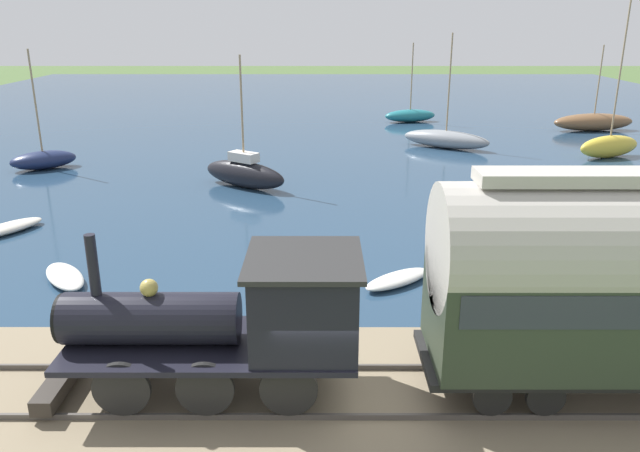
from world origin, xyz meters
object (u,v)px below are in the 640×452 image
(steam_locomotive, at_px, (243,315))
(rowboat_mid_harbor, at_px, (398,279))
(rowboat_off_pier, at_px, (7,228))
(sailboat_navy, at_px, (43,159))
(passenger_coach, at_px, (637,277))
(sailboat_yellow, at_px, (609,146))
(rowboat_far_out, at_px, (566,287))
(sailboat_gray, at_px, (446,139))
(sailboat_teal, at_px, (410,115))
(sailboat_brown, at_px, (593,122))
(rowboat_near_shore, at_px, (65,276))
(sailboat_black, at_px, (244,173))

(steam_locomotive, bearing_deg, rowboat_mid_harbor, -30.86)
(rowboat_off_pier, height_order, rowboat_mid_harbor, rowboat_off_pier)
(sailboat_navy, distance_m, rowboat_mid_harbor, 23.63)
(passenger_coach, xyz_separation_m, rowboat_off_pier, (11.55, 18.38, -2.90))
(sailboat_yellow, distance_m, rowboat_far_out, 21.68)
(passenger_coach, height_order, sailboat_gray, sailboat_gray)
(passenger_coach, height_order, sailboat_teal, sailboat_teal)
(sailboat_navy, bearing_deg, sailboat_yellow, -118.14)
(sailboat_gray, bearing_deg, sailboat_navy, 135.74)
(sailboat_brown, bearing_deg, rowboat_near_shore, 127.55)
(steam_locomotive, relative_size, rowboat_off_pier, 2.12)
(rowboat_far_out, bearing_deg, sailboat_teal, 33.75)
(sailboat_navy, height_order, rowboat_near_shore, sailboat_navy)
(passenger_coach, xyz_separation_m, rowboat_far_out, (5.95, -1.18, -2.87))
(rowboat_off_pier, bearing_deg, sailboat_gray, -108.60)
(rowboat_near_shore, bearing_deg, sailboat_gray, 17.82)
(sailboat_yellow, distance_m, sailboat_brown, 9.78)
(sailboat_yellow, height_order, sailboat_navy, sailboat_yellow)
(sailboat_yellow, height_order, rowboat_near_shore, sailboat_yellow)
(rowboat_mid_harbor, bearing_deg, rowboat_near_shore, 51.11)
(steam_locomotive, xyz_separation_m, rowboat_off_pier, (11.55, 10.59, -2.08))
(sailboat_navy, relative_size, rowboat_off_pier, 2.10)
(sailboat_navy, bearing_deg, steam_locomotive, 178.12)
(sailboat_black, bearing_deg, steam_locomotive, -138.50)
(sailboat_yellow, height_order, sailboat_brown, sailboat_yellow)
(sailboat_teal, bearing_deg, sailboat_navy, 114.00)
(sailboat_black, height_order, rowboat_far_out, sailboat_black)
(sailboat_navy, xyz_separation_m, sailboat_brown, (12.31, -35.35, 0.12))
(rowboat_near_shore, relative_size, rowboat_mid_harbor, 1.04)
(steam_locomotive, xyz_separation_m, rowboat_near_shore, (6.85, 6.53, -2.09))
(sailboat_teal, xyz_separation_m, rowboat_far_out, (-32.73, -0.25, -0.31))
(rowboat_near_shore, relative_size, rowboat_far_out, 0.95)
(passenger_coach, relative_size, sailboat_teal, 1.36)
(sailboat_black, height_order, rowboat_off_pier, sailboat_black)
(rowboat_mid_harbor, bearing_deg, rowboat_off_pier, 33.62)
(steam_locomotive, distance_m, passenger_coach, 7.83)
(sailboat_black, bearing_deg, rowboat_mid_harbor, -117.68)
(sailboat_black, bearing_deg, sailboat_navy, 105.99)
(steam_locomotive, relative_size, sailboat_yellow, 0.70)
(steam_locomotive, bearing_deg, sailboat_yellow, -36.48)
(sailboat_yellow, height_order, sailboat_gray, sailboat_yellow)
(sailboat_teal, height_order, sailboat_black, sailboat_black)
(passenger_coach, xyz_separation_m, rowboat_near_shore, (6.85, 14.31, -2.91))
(steam_locomotive, xyz_separation_m, rowboat_mid_harbor, (6.64, -3.97, -2.09))
(sailboat_gray, bearing_deg, passenger_coach, -151.90)
(sailboat_navy, relative_size, sailboat_teal, 1.05)
(sailboat_teal, distance_m, rowboat_far_out, 32.73)
(rowboat_far_out, xyz_separation_m, rowboat_off_pier, (5.60, 19.55, -0.03))
(passenger_coach, distance_m, sailboat_gray, 28.31)
(sailboat_gray, bearing_deg, rowboat_far_out, -149.83)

